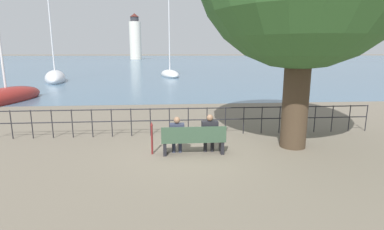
# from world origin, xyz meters

# --- Properties ---
(ground_plane) EXTENTS (1000.00, 1000.00, 0.00)m
(ground_plane) POSITION_xyz_m (0.00, 0.00, 0.00)
(ground_plane) COLOR #706656
(harbor_water) EXTENTS (600.00, 300.00, 0.01)m
(harbor_water) POSITION_xyz_m (0.00, 159.06, 0.00)
(harbor_water) COLOR slate
(harbor_water) RESTS_ON ground_plane
(park_bench) EXTENTS (1.95, 0.45, 0.90)m
(park_bench) POSITION_xyz_m (0.00, -0.06, 0.44)
(park_bench) COLOR #334C38
(park_bench) RESTS_ON ground_plane
(seated_person_left) EXTENTS (0.44, 0.35, 1.17)m
(seated_person_left) POSITION_xyz_m (-0.50, 0.02, 0.65)
(seated_person_left) COLOR #2D3347
(seated_person_left) RESTS_ON ground_plane
(seated_person_right) EXTENTS (0.50, 0.35, 1.23)m
(seated_person_right) POSITION_xyz_m (0.50, 0.01, 0.68)
(seated_person_right) COLOR black
(seated_person_right) RESTS_ON ground_plane
(promenade_railing) EXTENTS (14.20, 0.04, 1.05)m
(promenade_railing) POSITION_xyz_m (0.00, 2.16, 0.69)
(promenade_railing) COLOR black
(promenade_railing) RESTS_ON ground_plane
(closed_umbrella) EXTENTS (0.09, 0.09, 1.02)m
(closed_umbrella) POSITION_xyz_m (-1.26, 0.06, 0.57)
(closed_umbrella) COLOR maroon
(closed_umbrella) RESTS_ON ground_plane
(sailboat_0) EXTENTS (2.78, 6.87, 7.09)m
(sailboat_0) POSITION_xyz_m (-10.85, 10.79, 0.29)
(sailboat_0) COLOR maroon
(sailboat_0) RESTS_ON ground_plane
(sailboat_1) EXTENTS (3.13, 6.72, 10.17)m
(sailboat_1) POSITION_xyz_m (-0.35, 30.68, 0.30)
(sailboat_1) COLOR white
(sailboat_1) RESTS_ON ground_plane
(sailboat_2) EXTENTS (4.16, 7.64, 13.22)m
(sailboat_2) POSITION_xyz_m (-12.77, 24.77, 0.40)
(sailboat_2) COLOR silver
(sailboat_2) RESTS_ON ground_plane
(harbor_lighthouse) EXTENTS (5.24, 5.24, 20.37)m
(harbor_lighthouse) POSITION_xyz_m (-14.74, 133.69, 9.47)
(harbor_lighthouse) COLOR silver
(harbor_lighthouse) RESTS_ON ground_plane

